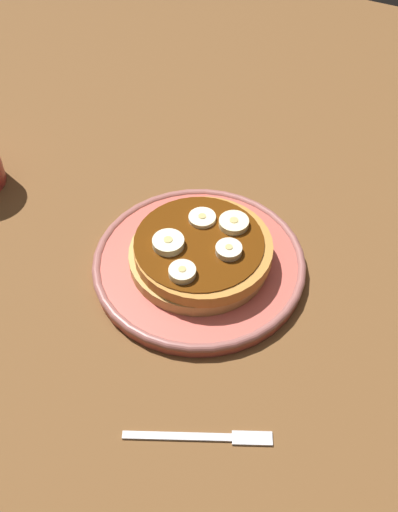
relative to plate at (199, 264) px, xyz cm
name	(u,v)px	position (x,y,z in cm)	size (l,w,h in cm)	color
ground_plane	(199,278)	(0.00, 0.00, -2.40)	(140.00, 140.00, 3.00)	brown
plate	(199,264)	(0.00, 0.00, 0.00)	(22.76, 22.76, 1.66)	#CC594C
pancake_stack	(202,253)	(-0.36, 0.07, 1.96)	(14.83, 15.43, 2.99)	tan
banana_slice_0	(234,223)	(-2.20, -3.73, 3.76)	(3.16, 3.16, 0.95)	#FBEFB4
banana_slice_1	(168,243)	(2.52, 1.92, 3.83)	(3.26, 3.26, 1.08)	#EEEEC1
banana_slice_2	(182,272)	(-0.56, 4.70, 3.79)	(2.70, 2.70, 1.01)	beige
banana_slice_3	(202,218)	(1.14, -2.99, 3.64)	(2.91, 2.91, 0.71)	#FDEFC0
banana_slice_4	(229,250)	(-3.36, 0.01, 3.78)	(2.70, 2.70, 0.99)	beige
fork	(207,437)	(-9.33, 16.88, -0.65)	(12.17, 6.45, 0.50)	silver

